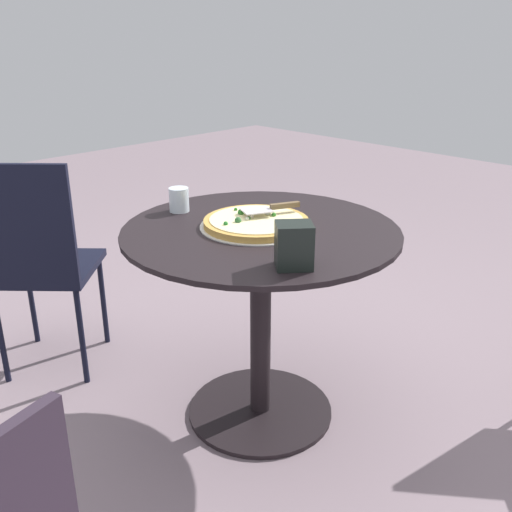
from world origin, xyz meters
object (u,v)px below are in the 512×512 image
at_px(pizza_on_tray, 256,223).
at_px(patio_table, 261,287).
at_px(pizza_server, 271,208).
at_px(patio_chair_corner, 38,256).
at_px(drinking_cup, 179,200).
at_px(napkin_dispenser, 294,246).

bearing_deg(pizza_on_tray, patio_table, -176.22).
height_order(pizza_server, patio_chair_corner, patio_chair_corner).
height_order(drinking_cup, patio_chair_corner, patio_chair_corner).
xyz_separation_m(patio_table, pizza_server, (0.02, -0.08, 0.28)).
bearing_deg(pizza_on_tray, drinking_cup, 12.45).
xyz_separation_m(pizza_on_tray, patio_chair_corner, (0.83, 0.43, -0.23)).
bearing_deg(drinking_cup, pizza_on_tray, -167.55).
bearing_deg(pizza_server, patio_table, 106.95).
relative_size(pizza_server, drinking_cup, 2.35).
relative_size(pizza_on_tray, drinking_cup, 4.36).
relative_size(pizza_on_tray, pizza_server, 1.86).
xyz_separation_m(napkin_dispenser, patio_chair_corner, (1.16, 0.25, -0.29)).
distance_m(pizza_on_tray, patio_chair_corner, 0.96).
distance_m(pizza_on_tray, pizza_server, 0.09).
bearing_deg(patio_chair_corner, pizza_on_tray, -152.68).
bearing_deg(pizza_server, drinking_cup, 24.57).
bearing_deg(pizza_on_tray, pizza_server, -89.36).
bearing_deg(napkin_dispenser, drinking_cup, -58.41).
distance_m(pizza_on_tray, drinking_cup, 0.34).
bearing_deg(patio_table, pizza_on_tray, 3.78).
height_order(patio_table, napkin_dispenser, napkin_dispenser).
relative_size(patio_table, pizza_on_tray, 2.45).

